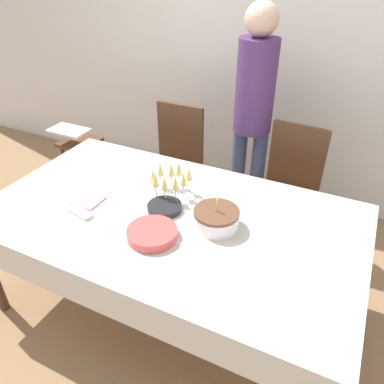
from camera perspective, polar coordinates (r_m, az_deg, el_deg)
ground_plane at (r=2.60m, az=-2.84°, el=-16.43°), size 12.00×12.00×0.00m
wall_back at (r=3.26m, az=11.16°, el=21.49°), size 8.00×0.05×2.70m
dining_table at (r=2.16m, az=-3.30°, el=-5.47°), size 2.10×1.19×0.73m
dining_chair_far_left at (r=3.08m, az=-2.65°, el=5.00°), size 0.42×0.42×0.96m
dining_chair_far_right at (r=2.81m, az=14.46°, el=0.90°), size 0.45×0.45×0.96m
birthday_cake at (r=1.98m, az=3.72°, el=-4.05°), size 0.24×0.24×0.17m
champagne_tray at (r=2.20m, az=-3.34°, el=1.66°), size 0.30×0.30×0.18m
plate_stack_main at (r=1.93m, az=-6.10°, el=-6.30°), size 0.26×0.26×0.05m
plate_stack_dessert at (r=2.12m, az=-4.19°, el=-2.33°), size 0.20×0.20×0.03m
cake_knife at (r=1.87m, az=0.23°, el=-8.43°), size 0.30×0.04×0.00m
fork_pile at (r=2.18m, az=-16.72°, el=-2.98°), size 0.18×0.09×0.02m
napkin_pile at (r=2.27m, az=-15.51°, el=-1.27°), size 0.15×0.15×0.01m
person_standing at (r=2.81m, az=9.42°, el=13.20°), size 0.28×0.28×1.71m
high_chair at (r=3.47m, az=-16.79°, el=6.14°), size 0.33×0.35×0.71m
gift_bag at (r=3.43m, az=-23.00°, el=-1.75°), size 0.25×0.15×0.33m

